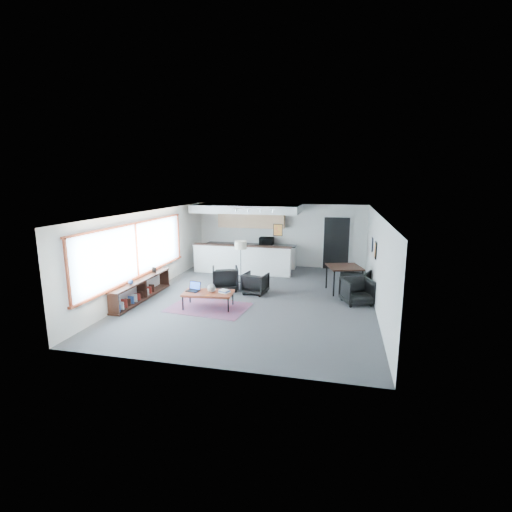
% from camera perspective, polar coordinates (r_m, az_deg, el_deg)
% --- Properties ---
extents(room, '(7.02, 9.02, 2.62)m').
position_cam_1_polar(room, '(11.18, 0.01, 0.01)').
color(room, '#4B4B4D').
rests_on(room, ground).
extents(window, '(0.10, 5.95, 1.66)m').
position_cam_1_polar(window, '(11.62, -17.92, 0.66)').
color(window, '#8CBFFF').
rests_on(window, room).
extents(console, '(0.35, 3.00, 0.80)m').
position_cam_1_polar(console, '(11.67, -17.26, -4.96)').
color(console, '#331A12').
rests_on(console, floor).
extents(kitchenette, '(4.20, 1.96, 2.60)m').
position_cam_1_polar(kitchenette, '(15.00, -1.26, 3.26)').
color(kitchenette, white).
rests_on(kitchenette, floor).
extents(doorway, '(1.10, 0.12, 2.15)m').
position_cam_1_polar(doorway, '(15.29, 12.24, 2.01)').
color(doorway, black).
rests_on(doorway, room).
extents(track_light, '(1.60, 0.07, 0.15)m').
position_cam_1_polar(track_light, '(13.27, -0.33, 7.18)').
color(track_light, silver).
rests_on(track_light, room).
extents(wall_art_lower, '(0.03, 0.38, 0.48)m').
position_cam_1_polar(wall_art_lower, '(11.29, 17.91, 0.85)').
color(wall_art_lower, black).
rests_on(wall_art_lower, room).
extents(wall_art_upper, '(0.03, 0.34, 0.44)m').
position_cam_1_polar(wall_art_upper, '(12.58, 17.43, 1.69)').
color(wall_art_upper, black).
rests_on(wall_art_upper, room).
extents(kilim_rug, '(2.32, 1.70, 0.01)m').
position_cam_1_polar(kilim_rug, '(10.68, -7.31, -7.84)').
color(kilim_rug, '#66354F').
rests_on(kilim_rug, floor).
extents(coffee_table, '(1.45, 0.87, 0.45)m').
position_cam_1_polar(coffee_table, '(10.55, -7.36, -5.73)').
color(coffee_table, maroon).
rests_on(coffee_table, floor).
extents(laptop, '(0.40, 0.35, 0.25)m').
position_cam_1_polar(laptop, '(10.74, -9.52, -4.89)').
color(laptop, black).
rests_on(laptop, coffee_table).
extents(ceramic_pot, '(0.24, 0.24, 0.24)m').
position_cam_1_polar(ceramic_pot, '(10.50, -6.87, -4.93)').
color(ceramic_pot, gray).
rests_on(ceramic_pot, coffee_table).
extents(book_stack, '(0.35, 0.31, 0.09)m').
position_cam_1_polar(book_stack, '(10.44, -4.89, -5.43)').
color(book_stack, silver).
rests_on(book_stack, coffee_table).
extents(coaster, '(0.11, 0.11, 0.01)m').
position_cam_1_polar(coaster, '(10.27, -7.42, -6.00)').
color(coaster, '#E5590C').
rests_on(coaster, coffee_table).
extents(armchair_left, '(1.03, 1.00, 0.85)m').
position_cam_1_polar(armchair_left, '(12.20, -4.75, -3.28)').
color(armchair_left, black).
rests_on(armchair_left, floor).
extents(armchair_right, '(0.82, 0.78, 0.73)m').
position_cam_1_polar(armchair_right, '(11.77, -0.12, -4.08)').
color(armchair_right, black).
rests_on(armchair_right, floor).
extents(floor_lamp, '(0.44, 0.44, 1.47)m').
position_cam_1_polar(floor_lamp, '(12.93, -2.38, 1.46)').
color(floor_lamp, black).
rests_on(floor_lamp, floor).
extents(dining_table, '(1.26, 1.26, 0.85)m').
position_cam_1_polar(dining_table, '(12.18, 13.43, -1.88)').
color(dining_table, '#331A12').
rests_on(dining_table, floor).
extents(dining_chair_near, '(0.87, 0.85, 0.70)m').
position_cam_1_polar(dining_chair_near, '(11.22, 15.27, -5.36)').
color(dining_chair_near, black).
rests_on(dining_chair_near, floor).
extents(dining_chair_far, '(0.83, 0.80, 0.69)m').
position_cam_1_polar(dining_chair_far, '(12.34, 15.09, -3.85)').
color(dining_chair_far, black).
rests_on(dining_chair_far, floor).
extents(microwave, '(0.57, 0.32, 0.38)m').
position_cam_1_polar(microwave, '(15.31, 1.63, 2.46)').
color(microwave, black).
rests_on(microwave, kitchenette).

